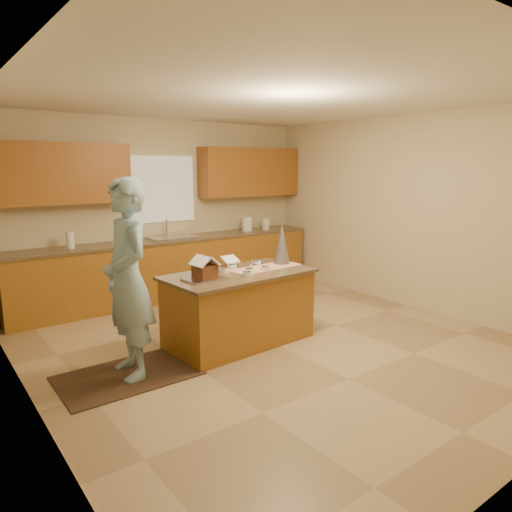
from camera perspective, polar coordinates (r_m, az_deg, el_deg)
name	(u,v)px	position (r m, az deg, el deg)	size (l,w,h in m)	color
floor	(274,344)	(5.40, 2.16, -10.69)	(5.50, 5.50, 0.00)	tan
ceiling	(275,96)	(5.08, 2.39, 18.99)	(5.50, 5.50, 0.00)	silver
wall_back	(162,209)	(7.39, -11.41, 5.72)	(5.50, 5.50, 0.00)	beige
wall_left	(23,250)	(4.00, -26.72, 0.63)	(5.50, 5.50, 0.00)	beige
wall_right	(412,213)	(6.91, 18.61, 5.03)	(5.50, 5.50, 0.00)	beige
stone_accent	(53,283)	(3.25, -23.61, -3.03)	(2.50, 2.50, 0.00)	gray
window_curtain	(163,189)	(7.34, -11.39, 8.04)	(1.05, 0.03, 1.00)	white
back_counter_base	(173,269)	(7.26, -10.11, -1.60)	(4.80, 0.60, 0.88)	#9A631F
back_counter_top	(172,240)	(7.17, -10.23, 1.99)	(4.85, 0.63, 0.04)	brown
upper_cabinet_left	(58,174)	(6.66, -23.14, 9.29)	(1.85, 0.35, 0.80)	#9F6822
upper_cabinet_right	(250,172)	(8.01, -0.78, 10.25)	(1.85, 0.35, 0.80)	#9F6822
sink	(172,240)	(7.17, -10.23, 1.91)	(0.70, 0.45, 0.12)	silver
faucet	(167,228)	(7.31, -10.92, 3.40)	(0.03, 0.03, 0.28)	silver
island_base	(239,309)	(5.31, -2.05, -6.56)	(1.61, 0.80, 0.79)	#9A631F
island_top	(239,274)	(5.20, -2.08, -2.24)	(1.68, 0.87, 0.04)	brown
table_runner	(266,267)	(5.45, 1.24, -1.41)	(0.89, 0.32, 0.01)	#BA280D
baking_tray	(205,279)	(4.88, -6.29, -2.82)	(0.41, 0.30, 0.02)	silver
cookbook	(230,260)	(5.52, -3.17, -0.44)	(0.20, 0.02, 0.16)	white
tinsel_tree	(282,244)	(5.63, 3.19, 1.49)	(0.20, 0.20, 0.49)	#AAA8B4
rug	(128,376)	(4.78, -15.47, -13.96)	(1.28, 0.83, 0.01)	black
boy	(128,279)	(4.49, -15.48, -2.75)	(0.69, 0.45, 1.88)	#91BACD
canister_a	(246,225)	(7.87, -1.18, 3.83)	(0.15, 0.15, 0.21)	white
canister_b	(247,224)	(7.88, -1.08, 3.98)	(0.17, 0.17, 0.24)	white
canister_c	(266,224)	(8.12, 1.20, 3.98)	(0.13, 0.13, 0.19)	white
paper_towel	(70,240)	(6.63, -21.85, 1.82)	(0.10, 0.10, 0.22)	white
gingerbread_house	(205,269)	(4.86, -6.32, -1.62)	(0.26, 0.26, 0.25)	brown
candy_bowls	(243,268)	(5.30, -1.67, -1.52)	(0.74, 0.56, 0.05)	#F574D5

